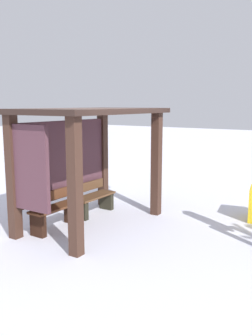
% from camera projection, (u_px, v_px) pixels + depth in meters
% --- Properties ---
extents(ground_plane, '(60.00, 60.00, 0.00)m').
position_uv_depth(ground_plane, '(93.00, 225.00, 7.56)').
color(ground_plane, white).
extents(bus_shelter, '(3.14, 1.89, 2.37)m').
position_uv_depth(bus_shelter, '(80.00, 141.00, 7.28)').
color(bus_shelter, '#3D261C').
rests_on(bus_shelter, ground).
extents(bench_left_inside, '(1.14, 0.38, 0.75)m').
position_uv_depth(bench_left_inside, '(55.00, 212.00, 7.24)').
color(bench_left_inside, '#56301C').
rests_on(bench_left_inside, ground).
extents(bench_center_inside, '(1.14, 0.39, 0.72)m').
position_uv_depth(bench_center_inside, '(93.00, 200.00, 8.26)').
color(bench_center_inside, brown).
rests_on(bench_center_inside, ground).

